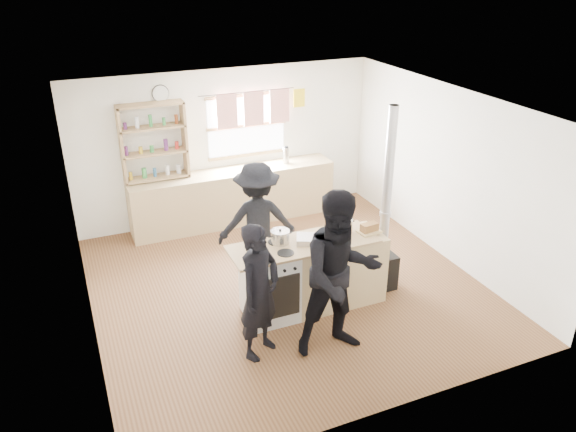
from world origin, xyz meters
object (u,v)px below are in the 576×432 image
at_px(person_near_right, 340,275).
at_px(thermos, 286,155).
at_px(cooking_island, 314,273).
at_px(skillet_greens, 260,258).
at_px(flue_heater, 383,244).
at_px(person_near_left, 259,292).
at_px(stockpot_stove, 280,237).
at_px(roast_tray, 310,239).
at_px(stockpot_counter, 342,225).
at_px(bread_board, 369,229).
at_px(person_far, 257,221).

bearing_deg(person_near_right, thermos, 81.62).
bearing_deg(cooking_island, skillet_greens, -165.98).
relative_size(flue_heater, person_near_left, 1.56).
xyz_separation_m(stockpot_stove, flue_heater, (1.43, -0.07, -0.36)).
bearing_deg(person_near_right, roast_tray, 92.32).
height_order(stockpot_counter, bread_board, stockpot_counter).
relative_size(skillet_greens, flue_heater, 0.15).
bearing_deg(person_near_right, person_far, 103.66).
xyz_separation_m(cooking_island, skillet_greens, (-0.77, -0.19, 0.49)).
height_order(cooking_island, person_near_left, person_near_left).
height_order(cooking_island, person_near_right, person_near_right).
distance_m(skillet_greens, stockpot_stove, 0.49).
bearing_deg(thermos, person_near_left, -117.24).
xyz_separation_m(skillet_greens, person_far, (0.39, 1.18, -0.13)).
relative_size(stockpot_counter, person_far, 0.17).
relative_size(cooking_island, skillet_greens, 5.21).
relative_size(skillet_greens, person_far, 0.23).
xyz_separation_m(person_near_left, person_near_right, (0.83, -0.28, 0.17)).
xyz_separation_m(thermos, skillet_greens, (-1.57, -2.96, -0.08)).
xyz_separation_m(thermos, person_far, (-1.17, -1.79, -0.21)).
bearing_deg(person_far, skillet_greens, 82.48).
distance_m(bread_board, person_far, 1.53).
height_order(cooking_island, stockpot_counter, stockpot_counter).
bearing_deg(thermos, bread_board, -91.21).
xyz_separation_m(cooking_island, roast_tray, (-0.06, 0.00, 0.50)).
relative_size(roast_tray, person_far, 0.24).
height_order(flue_heater, person_near_right, flue_heater).
bearing_deg(roast_tray, person_near_left, -145.22).
xyz_separation_m(bread_board, person_near_right, (-0.85, -0.83, -0.01)).
distance_m(skillet_greens, bread_board, 1.52).
relative_size(thermos, stockpot_counter, 0.99).
bearing_deg(skillet_greens, person_near_right, -46.47).
bearing_deg(thermos, stockpot_stove, -114.29).
relative_size(stockpot_counter, flue_heater, 0.11).
relative_size(cooking_island, stockpot_stove, 8.47).
height_order(thermos, stockpot_stove, thermos).
height_order(roast_tray, bread_board, bread_board).
height_order(flue_heater, person_near_left, flue_heater).
distance_m(bread_board, flue_heater, 0.45).
height_order(person_near_left, person_near_right, person_near_right).
xyz_separation_m(thermos, roast_tray, (-0.86, -2.77, -0.07)).
bearing_deg(cooking_island, stockpot_counter, 10.85).
bearing_deg(stockpot_counter, cooking_island, -169.15).
distance_m(stockpot_counter, person_near_left, 1.54).
bearing_deg(stockpot_counter, person_far, 131.42).
height_order(cooking_island, skillet_greens, skillet_greens).
xyz_separation_m(stockpot_stove, person_near_right, (0.29, -1.00, -0.05)).
bearing_deg(stockpot_counter, bread_board, -23.23).
distance_m(thermos, person_near_left, 3.81).
xyz_separation_m(thermos, stockpot_counter, (-0.38, -2.69, -0.01)).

